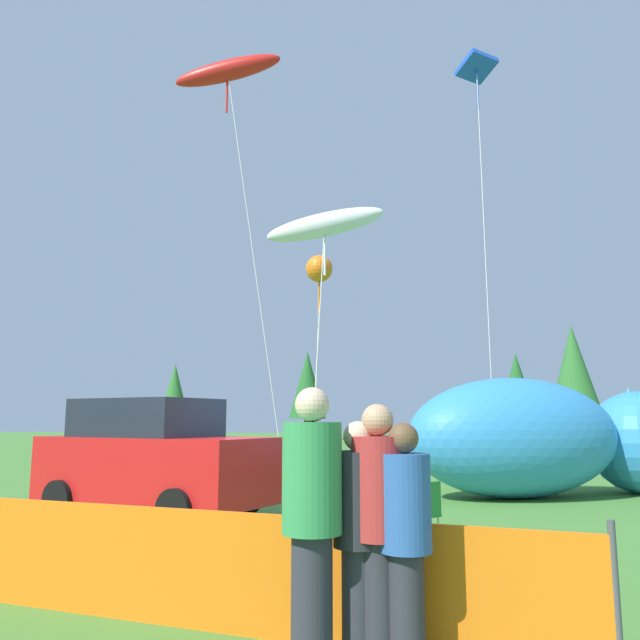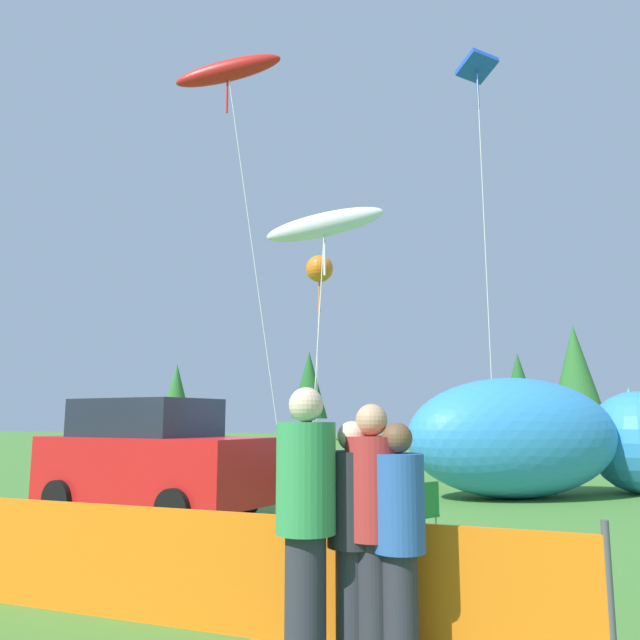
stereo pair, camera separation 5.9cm
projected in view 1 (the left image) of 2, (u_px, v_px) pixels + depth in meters
The scene contains 17 objects.
ground_plane at pixel (225, 528), 9.58m from camera, with size 120.00×120.00×0.00m, color #477F33.
parked_car at pixel (152, 458), 10.67m from camera, with size 4.44×2.83×2.00m.
folding_chair at pixel (421, 510), 7.95m from camera, with size 0.67×0.67×0.86m.
inflatable_cat at pixel (547, 442), 13.46m from camera, with size 6.67×4.70×2.53m.
safety_fence at pixel (108, 560), 5.36m from camera, with size 7.89×1.31×1.01m.
spectator_in_white_shirt at pixel (359, 529), 4.35m from camera, with size 0.36×0.36×1.65m.
spectator_in_yellow_shirt at pixel (379, 521), 4.31m from camera, with size 0.38×0.38×1.77m.
spectator_in_blue_shirt at pixel (312, 513), 4.23m from camera, with size 0.41×0.41×1.88m.
spectator_in_grey_shirt at pixel (405, 534), 4.21m from camera, with size 0.36×0.36×1.64m.
kite_red_lizard at pixel (228, 72), 18.16m from camera, with size 3.59×0.96×12.32m.
kite_orange_flower at pixel (319, 270), 18.30m from camera, with size 0.80×1.24×6.41m.
kite_blue_box at pixel (477, 76), 17.98m from camera, with size 1.27×1.58×12.00m.
kite_white_ghost at pixel (325, 225), 15.58m from camera, with size 3.08×2.32×7.07m.
horizon_tree_east at pixel (574, 371), 37.92m from camera, with size 3.07×3.07×7.33m.
horizon_tree_west at pixel (174, 393), 52.21m from camera, with size 2.58×2.58×6.17m.
horizon_tree_mid at pixel (307, 385), 48.88m from camera, with size 2.88×2.88×6.88m.
horizon_tree_northeast at pixel (517, 387), 45.74m from camera, with size 2.70×2.70×6.44m.
Camera 1 is at (3.48, -9.45, 1.67)m, focal length 35.00 mm.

